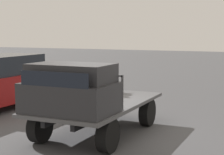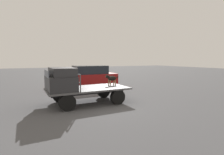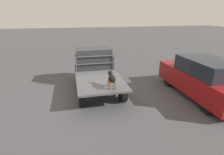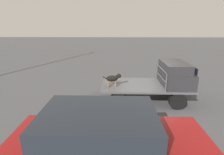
% 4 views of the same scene
% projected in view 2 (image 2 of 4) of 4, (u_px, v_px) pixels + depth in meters
% --- Properties ---
extents(ground_plane, '(80.00, 80.00, 0.00)m').
position_uv_depth(ground_plane, '(88.00, 103.00, 8.82)').
color(ground_plane, '#474749').
extents(flatbed_truck, '(3.97, 2.01, 0.79)m').
position_uv_depth(flatbed_truck, '(88.00, 92.00, 8.76)').
color(flatbed_truck, black).
rests_on(flatbed_truck, ground).
extents(truck_cab, '(1.21, 1.89, 1.04)m').
position_uv_depth(truck_cab, '(61.00, 79.00, 8.09)').
color(truck_cab, '#28282B').
rests_on(truck_cab, flatbed_truck).
extents(truck_headboard, '(0.04, 1.89, 0.78)m').
position_uv_depth(truck_headboard, '(75.00, 78.00, 8.38)').
color(truck_headboard, '#4C4C4F').
rests_on(truck_headboard, flatbed_truck).
extents(dog, '(0.85, 0.27, 0.62)m').
position_uv_depth(dog, '(111.00, 78.00, 9.64)').
color(dog, brown).
rests_on(dog, flatbed_truck).
extents(parked_sedan, '(4.35, 1.84, 1.73)m').
position_uv_depth(parked_sedan, '(88.00, 77.00, 13.31)').
color(parked_sedan, black).
rests_on(parked_sedan, ground).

